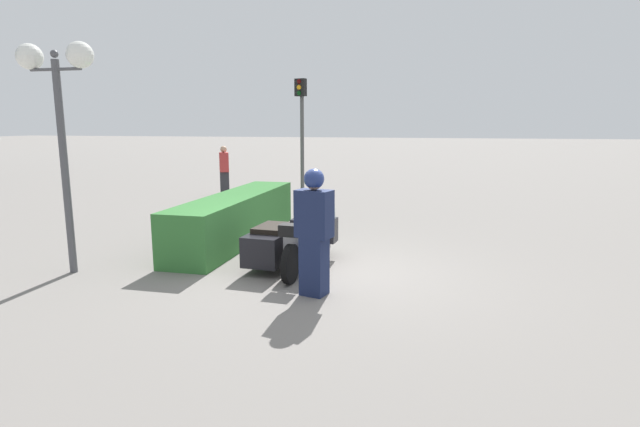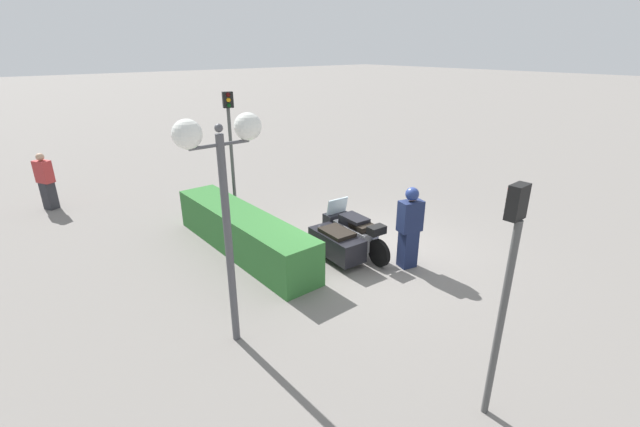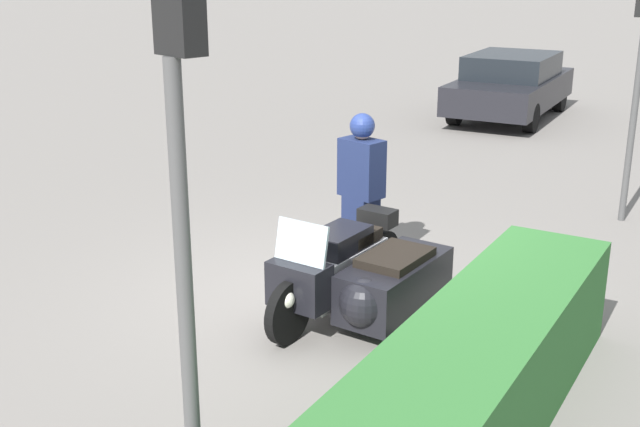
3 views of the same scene
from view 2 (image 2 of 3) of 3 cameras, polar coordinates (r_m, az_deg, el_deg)
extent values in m
plane|color=slate|center=(10.20, 6.97, -5.15)|extent=(160.00, 160.00, 0.00)
cylinder|color=black|center=(10.69, 1.54, -1.87)|extent=(0.62, 0.14, 0.62)
cylinder|color=black|center=(9.49, 7.86, -5.23)|extent=(0.62, 0.14, 0.62)
cylinder|color=black|center=(9.65, 2.42, -5.02)|extent=(0.49, 0.13, 0.48)
cube|color=#B7B7BC|center=(10.01, 4.53, -2.77)|extent=(1.25, 0.52, 0.45)
cube|color=black|center=(9.89, 4.58, -1.05)|extent=(0.70, 0.46, 0.24)
cube|color=black|center=(9.70, 5.63, -1.67)|extent=(0.52, 0.45, 0.12)
cube|color=black|center=(10.47, 2.14, -1.06)|extent=(0.36, 0.61, 0.44)
cube|color=silver|center=(10.29, 2.32, 1.00)|extent=(0.15, 0.57, 0.40)
sphere|color=white|center=(10.66, 1.41, -1.03)|extent=(0.18, 0.18, 0.18)
cube|color=black|center=(9.62, 2.23, -4.08)|extent=(1.42, 0.70, 0.50)
sphere|color=black|center=(10.04, 0.20, -2.78)|extent=(0.48, 0.47, 0.47)
cube|color=black|center=(9.50, 2.26, -2.50)|extent=(0.79, 0.57, 0.09)
cube|color=black|center=(9.35, 7.55, -2.21)|extent=(0.27, 0.41, 0.18)
cube|color=#192347|center=(9.54, 11.61, -4.57)|extent=(0.38, 0.41, 0.85)
cube|color=#192347|center=(9.24, 11.96, -0.33)|extent=(0.41, 0.55, 0.67)
sphere|color=tan|center=(9.08, 12.18, 2.31)|extent=(0.23, 0.23, 0.23)
sphere|color=navy|center=(9.07, 12.20, 2.55)|extent=(0.29, 0.29, 0.29)
cube|color=#337033|center=(10.13, -10.26, -2.49)|extent=(4.85, 0.95, 0.97)
cylinder|color=#4C4C51|center=(6.66, -12.06, -4.22)|extent=(0.12, 0.12, 3.41)
cylinder|color=#4C4C51|center=(6.16, -13.18, 8.93)|extent=(0.05, 0.91, 0.05)
sphere|color=white|center=(5.94, -17.30, 10.06)|extent=(0.40, 0.40, 0.40)
sphere|color=white|center=(6.34, -9.61, 11.37)|extent=(0.40, 0.40, 0.40)
sphere|color=#4C4C51|center=(6.12, -13.36, 11.03)|extent=(0.12, 0.12, 0.12)
cylinder|color=#4C4C4C|center=(11.87, -11.60, 6.32)|extent=(0.09, 0.09, 3.06)
cube|color=black|center=(11.50, -12.19, 14.61)|extent=(0.20, 0.29, 0.40)
sphere|color=#410707|center=(11.41, -12.16, 15.22)|extent=(0.11, 0.11, 0.11)
sphere|color=orange|center=(11.43, -12.11, 14.58)|extent=(0.11, 0.11, 0.11)
sphere|color=#07350F|center=(11.44, -12.06, 13.93)|extent=(0.11, 0.11, 0.11)
cylinder|color=#4C4C4C|center=(5.80, 22.87, -13.52)|extent=(0.09, 0.09, 2.75)
cube|color=black|center=(5.13, 24.82, 1.42)|extent=(0.15, 0.26, 0.40)
sphere|color=red|center=(5.12, 24.34, 2.99)|extent=(0.11, 0.11, 0.11)
sphere|color=#462D06|center=(5.16, 24.13, 1.62)|extent=(0.11, 0.11, 0.11)
sphere|color=#07350F|center=(5.20, 23.91, 0.28)|extent=(0.11, 0.11, 0.11)
cube|color=#2D2D33|center=(15.00, -32.39, 2.05)|extent=(0.43, 0.41, 0.82)
cube|color=#B23333|center=(14.82, -32.95, 4.71)|extent=(0.56, 0.47, 0.65)
sphere|color=tan|center=(14.73, -33.29, 6.32)|extent=(0.22, 0.22, 0.22)
camera|label=1|loc=(8.83, 57.44, -2.55)|focal=28.00mm
camera|label=3|loc=(13.49, -28.74, 14.67)|focal=45.00mm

